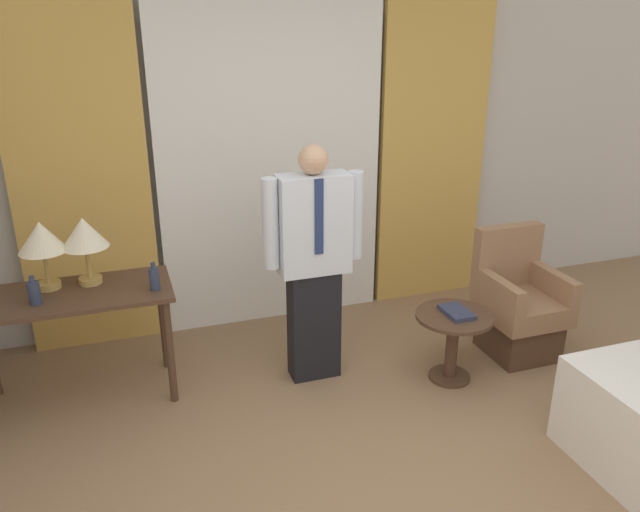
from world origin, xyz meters
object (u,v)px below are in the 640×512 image
bottle_by_lamp (34,292)px  side_table (453,335)px  person (314,258)px  table_lamp_right (84,235)px  bottle_near_edge (154,278)px  desk (73,309)px  armchair (518,308)px  book (457,312)px  table_lamp_left (41,239)px

bottle_by_lamp → side_table: bearing=-10.3°
bottle_by_lamp → person: (1.71, -0.11, 0.04)m
table_lamp_right → bottle_near_edge: (0.38, -0.24, -0.25)m
person → desk: bearing=172.0°
armchair → side_table: 0.68m
book → bottle_by_lamp: bearing=169.8°
side_table → book: 0.17m
bottle_near_edge → bottle_by_lamp: 0.69m
table_lamp_right → person: person is taller
table_lamp_left → book: (2.54, -0.69, -0.58)m
table_lamp_left → side_table: table_lamp_left is taller
bottle_by_lamp → book: 2.67m
side_table → table_lamp_left: bearing=164.6°
table_lamp_right → bottle_by_lamp: 0.46m
bottle_by_lamp → armchair: bearing=-5.0°
armchair → bottle_near_edge: bearing=174.0°
bottle_near_edge → armchair: bearing=-6.0°
desk → table_lamp_right: (0.12, 0.12, 0.44)m
desk → armchair: bearing=-7.2°
bottle_near_edge → person: person is taller
bottle_by_lamp → book: size_ratio=0.73×
desk → side_table: size_ratio=2.35×
bottle_by_lamp → armchair: 3.29m
table_lamp_left → bottle_near_edge: table_lamp_left is taller
desk → bottle_near_edge: bottle_near_edge is taller
side_table → person: bearing=157.8°
table_lamp_right → bottle_by_lamp: size_ratio=2.44×
table_lamp_left → bottle_near_edge: size_ratio=2.41×
desk → bottle_by_lamp: bearing=-151.7°
bottle_near_edge → bottle_by_lamp: size_ratio=1.01×
table_lamp_right → side_table: (2.28, -0.70, -0.75)m
table_lamp_left → bottle_near_edge: (0.63, -0.24, -0.25)m
table_lamp_left → table_lamp_right: 0.25m
book → table_lamp_right: bearing=163.2°
bottle_near_edge → armchair: (2.55, -0.27, -0.48)m
side_table → book: (0.02, 0.00, 0.17)m
person → armchair: 1.63m
desk → table_lamp_right: 0.47m
bottle_by_lamp → side_table: (2.59, -0.47, -0.50)m
side_table → bottle_by_lamp: bearing=169.7°
table_lamp_right → armchair: (2.93, -0.51, -0.73)m
desk → table_lamp_left: (-0.12, 0.12, 0.44)m
person → book: 1.03m
table_lamp_left → book: size_ratio=1.78×
bottle_near_edge → bottle_by_lamp: (-0.69, 0.02, -0.00)m
table_lamp_left → bottle_by_lamp: table_lamp_left is taller
table_lamp_left → table_lamp_right: (0.25, 0.00, 0.00)m
desk → person: bearing=-8.0°
table_lamp_left → bottle_by_lamp: size_ratio=2.44×
table_lamp_right → armchair: table_lamp_right is taller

